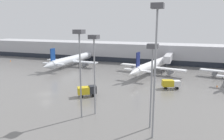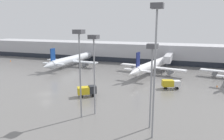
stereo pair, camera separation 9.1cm
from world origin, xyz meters
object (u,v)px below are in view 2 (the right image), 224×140
at_px(service_truck_0, 171,83).
at_px(traffic_cone_4, 79,66).
at_px(apron_light_mast_3, 156,37).
at_px(traffic_cone_2, 11,61).
at_px(parked_jet_0, 72,60).
at_px(parked_jet_1, 152,66).
at_px(apron_light_mast_1, 79,49).
at_px(service_truck_1, 87,90).
at_px(apron_light_mast_2, 152,61).
at_px(apron_light_mast_0, 94,52).
at_px(traffic_cone_1, 217,86).

bearing_deg(service_truck_0, traffic_cone_4, 132.63).
bearing_deg(apron_light_mast_3, traffic_cone_4, 128.13).
bearing_deg(traffic_cone_2, parked_jet_0, -2.04).
height_order(parked_jet_1, apron_light_mast_3, apron_light_mast_3).
bearing_deg(apron_light_mast_1, apron_light_mast_3, -13.23).
height_order(service_truck_1, apron_light_mast_1, apron_light_mast_1).
height_order(apron_light_mast_1, apron_light_mast_3, apron_light_mast_3).
relative_size(parked_jet_0, apron_light_mast_2, 2.56).
distance_m(service_truck_1, apron_light_mast_0, 16.40).
xyz_separation_m(parked_jet_0, apron_light_mast_1, (29.17, -47.60, 10.85)).
relative_size(traffic_cone_4, apron_light_mast_0, 0.04).
relative_size(service_truck_0, traffic_cone_2, 7.99).
bearing_deg(apron_light_mast_1, service_truck_1, 110.72).
relative_size(parked_jet_0, service_truck_1, 7.58).
relative_size(service_truck_1, traffic_cone_4, 7.10).
relative_size(traffic_cone_2, traffic_cone_4, 0.96).
relative_size(traffic_cone_1, apron_light_mast_0, 0.04).
relative_size(service_truck_0, service_truck_1, 1.07).
xyz_separation_m(parked_jet_0, apron_light_mast_0, (31.07, -45.16, 10.12)).
relative_size(traffic_cone_4, apron_light_mast_3, 0.03).
xyz_separation_m(service_truck_1, apron_light_mast_1, (4.63, -12.23, 12.17)).
relative_size(apron_light_mast_0, apron_light_mast_1, 0.94).
relative_size(service_truck_0, apron_light_mast_2, 0.36).
relative_size(apron_light_mast_0, apron_light_mast_2, 1.08).
bearing_deg(traffic_cone_4, service_truck_0, -27.51).
xyz_separation_m(traffic_cone_1, apron_light_mast_0, (-26.32, -30.47, 12.75)).
relative_size(parked_jet_0, service_truck_0, 7.05).
xyz_separation_m(parked_jet_1, apron_light_mast_1, (-6.84, -44.27, 10.66)).
height_order(traffic_cone_4, apron_light_mast_2, apron_light_mast_2).
relative_size(parked_jet_0, traffic_cone_4, 53.84).
bearing_deg(apron_light_mast_3, service_truck_1, 140.96).
bearing_deg(traffic_cone_2, service_truck_0, -15.55).
bearing_deg(parked_jet_1, service_truck_1, 173.04).
bearing_deg(parked_jet_1, apron_light_mast_2, -158.43).
height_order(parked_jet_0, traffic_cone_4, parked_jet_0).
distance_m(parked_jet_1, traffic_cone_4, 32.62).
distance_m(traffic_cone_4, apron_light_mast_1, 55.75).
bearing_deg(apron_light_mast_0, apron_light_mast_1, -127.85).
height_order(parked_jet_1, service_truck_0, parked_jet_1).
bearing_deg(traffic_cone_1, apron_light_mast_3, -110.37).
bearing_deg(apron_light_mast_1, parked_jet_0, 121.50).
relative_size(apron_light_mast_1, apron_light_mast_3, 0.81).
relative_size(traffic_cone_1, traffic_cone_2, 0.90).
bearing_deg(apron_light_mast_2, parked_jet_1, 98.83).
distance_m(traffic_cone_2, apron_light_mast_1, 82.44).
xyz_separation_m(parked_jet_0, traffic_cone_2, (-35.84, 1.27, -2.59)).
height_order(service_truck_0, traffic_cone_4, service_truck_0).
bearing_deg(parked_jet_1, apron_light_mast_3, -157.90).
distance_m(apron_light_mast_2, apron_light_mast_3, 5.59).
distance_m(service_truck_0, service_truck_1, 24.49).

